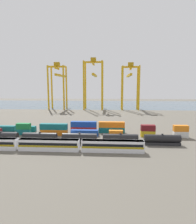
{
  "coord_description": "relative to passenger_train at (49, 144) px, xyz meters",
  "views": [
    {
      "loc": [
        16.66,
        -80.78,
        21.7
      ],
      "look_at": [
        10.41,
        17.52,
        8.42
      ],
      "focal_mm": 30.72,
      "sensor_mm": 36.0,
      "label": 1
    }
  ],
  "objects": [
    {
      "name": "ground_plane",
      "position": [
        3.95,
        58.99,
        -2.14
      ],
      "size": [
        420.0,
        420.0,
        0.0
      ],
      "primitive_type": "plane",
      "color": "#5B564C"
    },
    {
      "name": "shipping_container_11",
      "position": [
        -31.39,
        26.42,
        -0.84
      ],
      "size": [
        12.1,
        2.44,
        2.6
      ],
      "primitive_type": "cube",
      "color": "#146066",
      "rests_on": "ground_plane"
    },
    {
      "name": "gantry_crane_east",
      "position": [
        39.09,
        122.07,
        24.56
      ],
      "size": [
        16.45,
        39.02,
        43.19
      ],
      "color": "gold",
      "rests_on": "ground_plane"
    },
    {
      "name": "freight_tank_row",
      "position": [
        9.07,
        8.77,
        -0.16
      ],
      "size": [
        75.13,
        2.78,
        4.24
      ],
      "color": "#232326",
      "rests_on": "ground_plane"
    },
    {
      "name": "shipping_container_17",
      "position": [
        21.42,
        26.42,
        1.76
      ],
      "size": [
        12.1,
        2.44,
        2.6
      ],
      "primitive_type": "cube",
      "color": "orange",
      "rests_on": "shipping_container_16"
    },
    {
      "name": "shipping_container_3",
      "position": [
        -4.34,
        20.23,
        -0.84
      ],
      "size": [
        12.1,
        2.44,
        2.6
      ],
      "primitive_type": "cube",
      "color": "orange",
      "rests_on": "ground_plane"
    },
    {
      "name": "passenger_train",
      "position": [
        0.0,
        0.0,
        0.0
      ],
      "size": [
        63.67,
        3.14,
        3.9
      ],
      "color": "silver",
      "rests_on": "ground_plane"
    },
    {
      "name": "gantry_crane_central",
      "position": [
        4.84,
        121.93,
        26.57
      ],
      "size": [
        18.24,
        40.54,
        47.78
      ],
      "color": "gold",
      "rests_on": "ground_plane"
    },
    {
      "name": "gantry_crane_west",
      "position": [
        -29.42,
        121.81,
        24.83
      ],
      "size": [
        16.15,
        38.32,
        43.9
      ],
      "color": "gold",
      "rests_on": "ground_plane"
    },
    {
      "name": "shipping_container_9",
      "position": [
        50.79,
        20.23,
        -0.84
      ],
      "size": [
        6.04,
        2.44,
        2.6
      ],
      "primitive_type": "cube",
      "color": "silver",
      "rests_on": "ground_plane"
    },
    {
      "name": "shipping_container_13",
      "position": [
        -4.99,
        26.42,
        -0.84
      ],
      "size": [
        6.04,
        2.44,
        2.6
      ],
      "primitive_type": "cube",
      "color": "#146066",
      "rests_on": "ground_plane"
    },
    {
      "name": "shipping_container_6",
      "position": [
        23.22,
        20.23,
        -0.84
      ],
      "size": [
        6.04,
        2.44,
        2.6
      ],
      "primitive_type": "cube",
      "color": "orange",
      "rests_on": "ground_plane"
    },
    {
      "name": "shipping_container_5",
      "position": [
        9.44,
        20.23,
        -0.84
      ],
      "size": [
        12.1,
        2.44,
        2.6
      ],
      "primitive_type": "cube",
      "color": "#1C4299",
      "rests_on": "ground_plane"
    },
    {
      "name": "shipping_container_12",
      "position": [
        -18.19,
        26.42,
        -0.84
      ],
      "size": [
        6.04,
        2.44,
        2.6
      ],
      "primitive_type": "cube",
      "color": "#146066",
      "rests_on": "ground_plane"
    },
    {
      "name": "shipping_container_8",
      "position": [
        37.01,
        20.23,
        1.76
      ],
      "size": [
        6.04,
        2.44,
        2.6
      ],
      "primitive_type": "cube",
      "color": "maroon",
      "rests_on": "shipping_container_7"
    },
    {
      "name": "shipping_container_7",
      "position": [
        37.01,
        20.23,
        -0.84
      ],
      "size": [
        6.04,
        2.44,
        2.6
      ],
      "primitive_type": "cube",
      "color": "gold",
      "rests_on": "ground_plane"
    },
    {
      "name": "shipping_container_1",
      "position": [
        -18.13,
        20.23,
        -0.84
      ],
      "size": [
        6.04,
        2.44,
        2.6
      ],
      "primitive_type": "cube",
      "color": "#146066",
      "rests_on": "ground_plane"
    },
    {
      "name": "harbour_water",
      "position": [
        3.95,
        168.64,
        -2.14
      ],
      "size": [
        400.0,
        110.0,
        0.01
      ],
      "primitive_type": "cube",
      "color": "#475B6B",
      "rests_on": "ground_plane"
    },
    {
      "name": "shipping_container_16",
      "position": [
        21.42,
        26.42,
        -0.84
      ],
      "size": [
        12.1,
        2.44,
        2.6
      ],
      "primitive_type": "cube",
      "color": "#146066",
      "rests_on": "ground_plane"
    },
    {
      "name": "shipping_container_14",
      "position": [
        8.21,
        26.42,
        -0.84
      ],
      "size": [
        12.1,
        2.44,
        2.6
      ],
      "primitive_type": "cube",
      "color": "#AD211C",
      "rests_on": "ground_plane"
    },
    {
      "name": "shipping_container_4",
      "position": [
        -4.34,
        20.23,
        1.76
      ],
      "size": [
        12.1,
        2.44,
        2.6
      ],
      "primitive_type": "cube",
      "color": "#146066",
      "rests_on": "shipping_container_3"
    },
    {
      "name": "shipping_container_2",
      "position": [
        -18.13,
        20.23,
        1.76
      ],
      "size": [
        6.04,
        2.44,
        2.6
      ],
      "primitive_type": "cube",
      "color": "#197538",
      "rests_on": "shipping_container_1"
    },
    {
      "name": "shipping_container_10",
      "position": [
        50.79,
        20.23,
        1.76
      ],
      "size": [
        6.04,
        2.44,
        2.6
      ],
      "primitive_type": "cube",
      "color": "orange",
      "rests_on": "shipping_container_9"
    },
    {
      "name": "shipping_container_15",
      "position": [
        8.21,
        26.42,
        1.76
      ],
      "size": [
        12.1,
        2.44,
        2.6
      ],
      "primitive_type": "cube",
      "color": "#1C4299",
      "rests_on": "shipping_container_14"
    }
  ]
}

